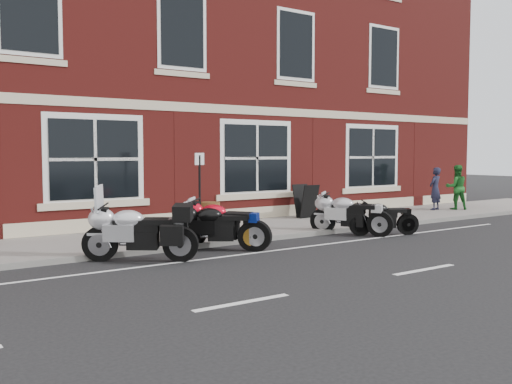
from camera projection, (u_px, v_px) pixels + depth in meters
ground at (316, 247)px, 12.88m from camera, size 80.00×80.00×0.00m
sidewalk at (243, 230)px, 15.33m from camera, size 30.00×3.00×0.12m
kerb at (279, 237)px, 14.04m from camera, size 30.00×0.16×0.12m
pub_building at (131, 48)px, 21.05m from camera, size 24.00×12.00×12.00m
moto_touring_silver at (137, 231)px, 11.18m from camera, size 1.93×1.47×1.51m
moto_sport_red at (222, 223)px, 12.62m from camera, size 1.40×1.90×1.00m
moto_sport_black at (217, 226)px, 12.40m from camera, size 1.81×1.32×0.95m
moto_sport_silver at (350, 213)px, 14.77m from camera, size 1.23×1.94×0.98m
moto_naked_black at (382, 217)px, 14.73m from camera, size 1.69×0.94×0.83m
pedestrian_left at (435, 189)px, 20.00m from camera, size 0.61×0.46×1.50m
pedestrian_right at (456, 187)px, 20.18m from camera, size 0.97×0.92×1.58m
a_board_sign at (306, 201)px, 17.63m from camera, size 0.65×0.45×1.04m
barrel_planter at (211, 213)px, 16.09m from camera, size 0.56×0.56×0.62m
parking_sign at (200, 189)px, 13.56m from camera, size 0.28×0.08×2.01m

